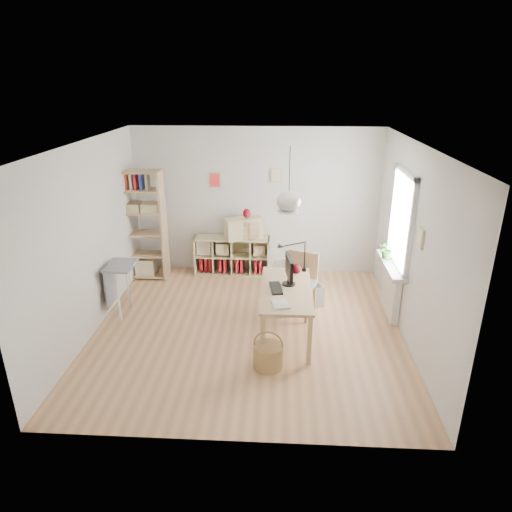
# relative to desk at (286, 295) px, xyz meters

# --- Properties ---
(ground) EXTENTS (4.50, 4.50, 0.00)m
(ground) POSITION_rel_desk_xyz_m (-0.55, 0.15, -0.66)
(ground) COLOR tan
(ground) RESTS_ON ground
(room_shell) EXTENTS (4.50, 4.50, 4.50)m
(room_shell) POSITION_rel_desk_xyz_m (-0.00, 0.00, 1.34)
(room_shell) COLOR silver
(room_shell) RESTS_ON ground
(window_unit) EXTENTS (0.07, 1.16, 1.46)m
(window_unit) POSITION_rel_desk_xyz_m (1.68, 0.75, 0.89)
(window_unit) COLOR white
(window_unit) RESTS_ON ground
(radiator) EXTENTS (0.10, 0.80, 0.80)m
(radiator) POSITION_rel_desk_xyz_m (1.64, 0.75, -0.26)
(radiator) COLOR white
(radiator) RESTS_ON ground
(windowsill) EXTENTS (0.22, 1.20, 0.06)m
(windowsill) POSITION_rel_desk_xyz_m (1.59, 0.75, 0.17)
(windowsill) COLOR white
(windowsill) RESTS_ON radiator
(desk) EXTENTS (0.70, 1.50, 0.75)m
(desk) POSITION_rel_desk_xyz_m (0.00, 0.00, 0.00)
(desk) COLOR tan
(desk) RESTS_ON ground
(cube_shelf) EXTENTS (1.40, 0.38, 0.72)m
(cube_shelf) POSITION_rel_desk_xyz_m (-1.02, 2.23, -0.36)
(cube_shelf) COLOR beige
(cube_shelf) RESTS_ON ground
(tall_bookshelf) EXTENTS (0.80, 0.38, 2.00)m
(tall_bookshelf) POSITION_rel_desk_xyz_m (-2.59, 1.95, 0.43)
(tall_bookshelf) COLOR tan
(tall_bookshelf) RESTS_ON ground
(side_table) EXTENTS (0.40, 0.55, 0.85)m
(side_table) POSITION_rel_desk_xyz_m (-2.59, 0.50, 0.01)
(side_table) COLOR gray
(side_table) RESTS_ON ground
(chair) EXTENTS (0.62, 0.62, 0.99)m
(chair) POSITION_rel_desk_xyz_m (0.22, 0.70, -0.09)
(chair) COLOR gray
(chair) RESTS_ON ground
(wicker_basket) EXTENTS (0.39, 0.38, 0.53)m
(wicker_basket) POSITION_rel_desk_xyz_m (-0.22, -0.79, -0.48)
(wicker_basket) COLOR #A17B48
(wicker_basket) RESTS_ON ground
(storage_chest) EXTENTS (0.88, 0.94, 0.71)m
(storage_chest) POSITION_rel_desk_xyz_m (0.23, 1.08, -0.43)
(storage_chest) COLOR beige
(storage_chest) RESTS_ON ground
(monitor) EXTENTS (0.19, 0.48, 0.42)m
(monitor) POSITION_rel_desk_xyz_m (0.03, 0.14, 0.33)
(monitor) COLOR black
(monitor) RESTS_ON desk
(keyboard) EXTENTS (0.21, 0.42, 0.02)m
(keyboard) POSITION_rel_desk_xyz_m (-0.14, -0.01, 0.10)
(keyboard) COLOR black
(keyboard) RESTS_ON desk
(task_lamp) EXTENTS (0.44, 0.16, 0.47)m
(task_lamp) POSITION_rel_desk_xyz_m (0.05, 0.57, 0.42)
(task_lamp) COLOR black
(task_lamp) RESTS_ON desk
(yarn_ball) EXTENTS (0.15, 0.15, 0.15)m
(yarn_ball) POSITION_rel_desk_xyz_m (0.15, 0.53, 0.17)
(yarn_ball) COLOR #4D0A13
(yarn_ball) RESTS_ON desk
(paper_tray) EXTENTS (0.25, 0.29, 0.03)m
(paper_tray) POSITION_rel_desk_xyz_m (-0.08, -0.50, 0.11)
(paper_tray) COLOR white
(paper_tray) RESTS_ON desk
(drawer_chest) EXTENTS (0.74, 0.56, 0.39)m
(drawer_chest) POSITION_rel_desk_xyz_m (-0.78, 2.19, 0.26)
(drawer_chest) COLOR beige
(drawer_chest) RESTS_ON cube_shelf
(red_vase) EXTENTS (0.14, 0.14, 0.17)m
(red_vase) POSITION_rel_desk_xyz_m (-0.72, 2.19, 0.53)
(red_vase) COLOR maroon
(red_vase) RESTS_ON drawer_chest
(potted_plant) EXTENTS (0.31, 0.28, 0.31)m
(potted_plant) POSITION_rel_desk_xyz_m (1.57, 0.94, 0.36)
(potted_plant) COLOR #316A28
(potted_plant) RESTS_ON windowsill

